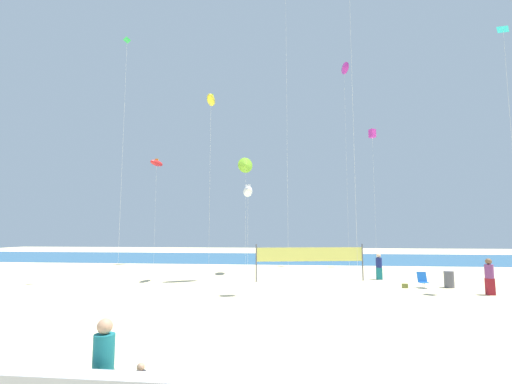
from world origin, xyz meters
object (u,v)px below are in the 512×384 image
(kite_green_diamond, at_px, (126,57))
(kite_yellow_inflatable, at_px, (211,100))
(trash_barrel, at_px, (449,279))
(kite_red_inflatable, at_px, (157,163))
(kite_cyan_diamond, at_px, (504,34))
(beachgoer_navy_shirt, at_px, (379,265))
(volleyball_net, at_px, (310,256))
(folding_beach_chair, at_px, (423,280))
(beach_handbag, at_px, (405,286))
(kite_lime_delta, at_px, (246,165))
(kite_white_inflatable, at_px, (248,192))
(kite_magenta_box, at_px, (372,134))
(kite_magenta_delta, at_px, (344,68))
(mother_figure, at_px, (103,362))
(beachgoer_plum_shirt, at_px, (489,275))

(kite_green_diamond, relative_size, kite_yellow_inflatable, 1.27)
(trash_barrel, relative_size, kite_red_inflatable, 0.09)
(kite_green_diamond, distance_m, kite_cyan_diamond, 22.67)
(beachgoer_navy_shirt, height_order, volleyball_net, volleyball_net)
(folding_beach_chair, xyz_separation_m, kite_cyan_diamond, (4.38, -1.80, 13.64))
(beach_handbag, bearing_deg, kite_lime_delta, 131.37)
(kite_white_inflatable, height_order, kite_red_inflatable, kite_red_inflatable)
(kite_green_diamond, bearing_deg, kite_white_inflatable, 41.97)
(beach_handbag, bearing_deg, kite_magenta_box, 85.16)
(kite_yellow_inflatable, distance_m, kite_magenta_delta, 17.58)
(trash_barrel, distance_m, volleyball_net, 8.20)
(kite_cyan_diamond, bearing_deg, trash_barrel, 144.65)
(kite_yellow_inflatable, bearing_deg, beachgoer_navy_shirt, 10.51)
(mother_figure, distance_m, folding_beach_chair, 19.24)
(kite_magenta_box, bearing_deg, kite_lime_delta, -177.30)
(volleyball_net, bearing_deg, kite_magenta_delta, 70.51)
(kite_lime_delta, distance_m, kite_yellow_inflatable, 11.19)
(kite_lime_delta, relative_size, kite_cyan_diamond, 0.71)
(kite_magenta_box, bearing_deg, kite_magenta_delta, 166.61)
(beach_handbag, distance_m, kite_magenta_box, 18.08)
(folding_beach_chair, relative_size, kite_red_inflatable, 0.08)
(beachgoer_plum_shirt, bearing_deg, kite_white_inflatable, -150.15)
(kite_green_diamond, relative_size, kite_magenta_delta, 0.80)
(kite_magenta_box, bearing_deg, mother_figure, -110.05)
(folding_beach_chair, height_order, kite_white_inflatable, kite_white_inflatable)
(trash_barrel, relative_size, kite_yellow_inflatable, 0.07)
(beach_handbag, bearing_deg, trash_barrel, 9.86)
(beachgoer_plum_shirt, xyz_separation_m, folding_beach_chair, (-2.59, 2.18, -0.52))
(beach_handbag, bearing_deg, kite_magenta_delta, 95.45)
(trash_barrel, bearing_deg, kite_cyan_diamond, -35.35)
(beachgoer_plum_shirt, bearing_deg, kite_magenta_box, 160.51)
(trash_barrel, distance_m, kite_green_diamond, 24.37)
(trash_barrel, distance_m, beach_handbag, 2.65)
(mother_figure, bearing_deg, kite_lime_delta, 95.61)
(trash_barrel, bearing_deg, kite_lime_delta, 138.43)
(beachgoer_plum_shirt, xyz_separation_m, kite_green_diamond, (-20.83, 1.70, 13.71))
(kite_cyan_diamond, height_order, kite_magenta_delta, kite_magenta_delta)
(beachgoer_plum_shirt, bearing_deg, kite_yellow_inflatable, -132.22)
(kite_cyan_diamond, bearing_deg, volleyball_net, 159.42)
(beach_handbag, xyz_separation_m, kite_green_diamond, (-17.18, -0.26, 14.57))
(trash_barrel, height_order, kite_magenta_delta, kite_magenta_delta)
(folding_beach_chair, distance_m, kite_white_inflatable, 13.86)
(beachgoer_navy_shirt, relative_size, volleyball_net, 0.25)
(mother_figure, height_order, volleyball_net, volleyball_net)
(volleyball_net, xyz_separation_m, kite_magenta_box, (6.39, 10.66, 10.90))
(mother_figure, xyz_separation_m, trash_barrel, (12.05, 16.33, -0.40))
(kite_cyan_diamond, bearing_deg, kite_magenta_box, 106.44)
(beach_handbag, distance_m, kite_yellow_inflatable, 17.06)
(mother_figure, bearing_deg, trash_barrel, 56.01)
(volleyball_net, relative_size, kite_magenta_delta, 0.35)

